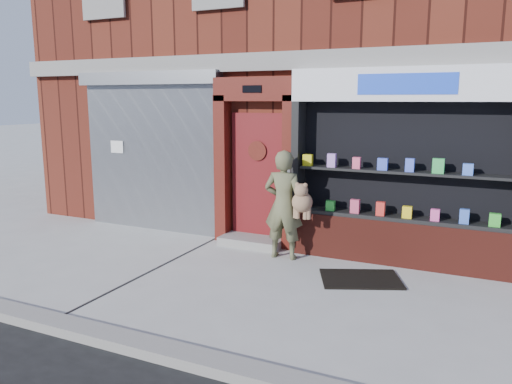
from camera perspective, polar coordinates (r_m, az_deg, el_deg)
The scene contains 8 objects.
ground at distance 7.06m, azimuth -0.93°, elevation -10.49°, with size 80.00×80.00×0.00m, color #9E9E99.
curb at distance 5.35m, azimuth -11.53°, elevation -17.21°, with size 60.00×0.30×0.12m, color gray.
building at distance 12.34m, azimuth 11.86°, elevation 17.19°, with size 12.00×8.16×8.00m.
shutter_bay at distance 9.84m, azimuth -11.88°, elevation 5.60°, with size 3.10×0.30×3.04m.
red_door_bay at distance 8.65m, azimuth -0.03°, elevation 3.43°, with size 1.52×0.58×2.90m.
pharmacy_bay at distance 7.90m, azimuth 16.46°, elevation 1.68°, with size 3.50×0.41×3.00m.
woman at distance 7.93m, azimuth 3.36°, elevation -1.43°, with size 0.84×0.50×1.75m.
doormat at distance 7.36m, azimuth 11.86°, elevation -9.69°, with size 1.10×0.77×0.03m, color black.
Camera 1 is at (2.89, -5.92, 2.54)m, focal length 35.00 mm.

